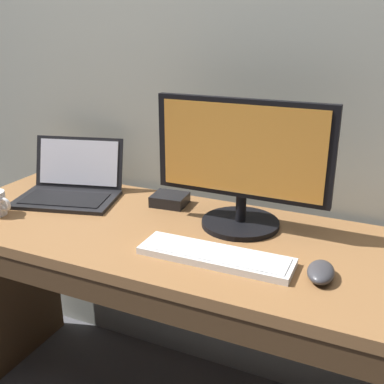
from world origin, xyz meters
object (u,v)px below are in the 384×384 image
external_monitor (242,165)px  laptop_black (70,187)px  external_drive_box (170,200)px  wired_keyboard (215,256)px  computer_mouse (321,272)px

external_monitor → laptop_black: bearing=-179.2°
external_monitor → external_drive_box: external_monitor is taller
wired_keyboard → external_monitor: bearing=92.8°
laptop_black → external_drive_box: (0.37, 0.09, -0.02)m
wired_keyboard → external_drive_box: external_drive_box is taller
external_drive_box → computer_mouse: bearing=-26.8°
external_monitor → wired_keyboard: external_monitor is taller
wired_keyboard → computer_mouse: 0.28m
external_drive_box → external_monitor: bearing=-15.0°
external_monitor → wired_keyboard: 0.31m
computer_mouse → laptop_black: bearing=161.7°
external_monitor → external_drive_box: bearing=165.0°
external_monitor → computer_mouse: bearing=-36.5°
wired_keyboard → computer_mouse: (0.28, 0.02, 0.01)m
laptop_black → external_monitor: external_monitor is taller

